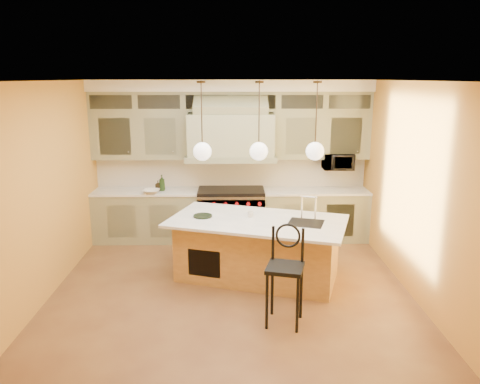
{
  "coord_description": "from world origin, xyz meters",
  "views": [
    {
      "loc": [
        0.03,
        -6.12,
        2.94
      ],
      "look_at": [
        0.14,
        0.7,
        1.26
      ],
      "focal_mm": 35.0,
      "sensor_mm": 36.0,
      "label": 1
    }
  ],
  "objects_px": {
    "counter_stool": "(285,269)",
    "microwave": "(338,161)",
    "kitchen_island": "(258,248)",
    "range": "(231,214)"
  },
  "relations": [
    {
      "from": "kitchen_island",
      "to": "counter_stool",
      "type": "distance_m",
      "value": 1.38
    },
    {
      "from": "range",
      "to": "microwave",
      "type": "distance_m",
      "value": 2.18
    },
    {
      "from": "counter_stool",
      "to": "microwave",
      "type": "bearing_deg",
      "value": 82.51
    },
    {
      "from": "range",
      "to": "counter_stool",
      "type": "xyz_separation_m",
      "value": [
        0.66,
        -3.03,
        0.22
      ]
    },
    {
      "from": "kitchen_island",
      "to": "microwave",
      "type": "relative_size",
      "value": 5.2
    },
    {
      "from": "microwave",
      "to": "kitchen_island",
      "type": "bearing_deg",
      "value": -130.59
    },
    {
      "from": "counter_stool",
      "to": "microwave",
      "type": "xyz_separation_m",
      "value": [
        1.29,
        3.14,
        0.75
      ]
    },
    {
      "from": "range",
      "to": "kitchen_island",
      "type": "height_order",
      "value": "kitchen_island"
    },
    {
      "from": "counter_stool",
      "to": "range",
      "type": "bearing_deg",
      "value": 117.11
    },
    {
      "from": "range",
      "to": "microwave",
      "type": "relative_size",
      "value": 2.21
    }
  ]
}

